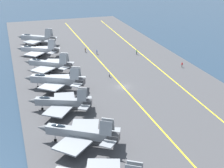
% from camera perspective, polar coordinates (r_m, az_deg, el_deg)
% --- Properties ---
extents(ground_plane, '(2000.00, 2000.00, 0.00)m').
position_cam_1_polar(ground_plane, '(93.60, 1.81, -0.69)').
color(ground_plane, '#23384C').
extents(carrier_deck, '(192.37, 55.63, 0.40)m').
position_cam_1_polar(carrier_deck, '(93.53, 1.81, -0.58)').
color(carrier_deck, '#424244').
rests_on(carrier_deck, ground).
extents(deck_stripe_foul_line, '(173.03, 6.53, 0.01)m').
position_cam_1_polar(deck_stripe_foul_line, '(99.24, 10.18, 0.57)').
color(deck_stripe_foul_line, yellow).
rests_on(deck_stripe_foul_line, carrier_deck).
extents(deck_stripe_centerline, '(173.13, 0.36, 0.01)m').
position_cam_1_polar(deck_stripe_centerline, '(93.45, 1.81, -0.46)').
color(deck_stripe_centerline, yellow).
rests_on(deck_stripe_centerline, carrier_deck).
extents(parked_jet_second, '(13.69, 16.02, 6.23)m').
position_cam_1_polar(parked_jet_second, '(66.28, -5.55, -8.09)').
color(parked_jet_second, gray).
rests_on(parked_jet_second, carrier_deck).
extents(parked_jet_third, '(13.59, 15.15, 5.78)m').
position_cam_1_polar(parked_jet_third, '(80.08, -8.49, -2.99)').
color(parked_jet_third, gray).
rests_on(parked_jet_third, carrier_deck).
extents(parked_jet_fourth, '(12.71, 16.59, 6.54)m').
position_cam_1_polar(parked_jet_fourth, '(92.13, -9.49, 0.68)').
color(parked_jet_fourth, '#93999E').
rests_on(parked_jet_fourth, carrier_deck).
extents(parked_jet_fifth, '(13.56, 15.15, 6.27)m').
position_cam_1_polar(parked_jet_fifth, '(105.73, -10.52, 3.31)').
color(parked_jet_fifth, '#93999E').
rests_on(parked_jet_fifth, carrier_deck).
extents(parked_jet_sixth, '(12.54, 15.06, 6.33)m').
position_cam_1_polar(parked_jet_sixth, '(121.18, -12.16, 5.60)').
color(parked_jet_sixth, '#A8AAAF').
rests_on(parked_jet_sixth, carrier_deck).
extents(parked_jet_seventh, '(12.99, 15.27, 6.77)m').
position_cam_1_polar(parked_jet_seventh, '(135.49, -12.45, 7.46)').
color(parked_jet_seventh, '#93999E').
rests_on(parked_jet_seventh, carrier_deck).
extents(crew_blue_vest, '(0.42, 0.33, 1.67)m').
position_cam_1_polar(crew_blue_vest, '(121.39, -2.52, 5.37)').
color(crew_blue_vest, '#4C473D').
rests_on(crew_blue_vest, carrier_deck).
extents(crew_brown_vest, '(0.36, 0.44, 1.73)m').
position_cam_1_polar(crew_brown_vest, '(124.07, -4.47, 5.71)').
color(crew_brown_vest, '#4C473D').
rests_on(crew_brown_vest, carrier_deck).
extents(crew_green_vest, '(0.43, 0.34, 1.80)m').
position_cam_1_polar(crew_green_vest, '(121.38, 4.13, 5.37)').
color(crew_green_vest, '#232328').
rests_on(crew_green_vest, carrier_deck).
extents(crew_red_vest, '(0.26, 0.38, 1.68)m').
position_cam_1_polar(crew_red_vest, '(110.34, 11.57, 3.19)').
color(crew_red_vest, '#4C473D').
rests_on(crew_red_vest, carrier_deck).
extents(crew_white_vest, '(0.42, 0.33, 1.70)m').
position_cam_1_polar(crew_white_vest, '(99.98, -0.43, 1.67)').
color(crew_white_vest, '#232328').
rests_on(crew_white_vest, carrier_deck).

